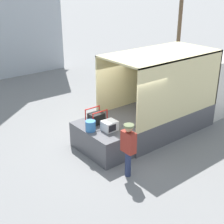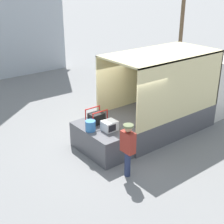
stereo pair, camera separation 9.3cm
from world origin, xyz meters
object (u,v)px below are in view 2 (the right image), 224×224
at_px(portable_generator, 97,118).
at_px(orange_bucket, 90,126).
at_px(worker_person, 128,145).
at_px(box_truck, 189,95).
at_px(microwave, 109,126).

relative_size(portable_generator, orange_bucket, 1.75).
bearing_deg(worker_person, box_truck, 19.05).
relative_size(box_truck, portable_generator, 10.73).
distance_m(box_truck, portable_generator, 4.36).
distance_m(microwave, orange_bucket, 0.61).
xyz_separation_m(box_truck, worker_person, (-4.69, -1.62, 0.00)).
bearing_deg(box_truck, worker_person, -160.95).
xyz_separation_m(box_truck, orange_bucket, (-4.84, 0.03, 0.04)).
bearing_deg(portable_generator, box_truck, -4.95).
xyz_separation_m(portable_generator, worker_person, (-0.34, -2.00, -0.06)).
relative_size(box_truck, worker_person, 3.93).
xyz_separation_m(microwave, worker_person, (-0.35, -1.31, -0.02)).
xyz_separation_m(box_truck, microwave, (-4.34, -0.31, 0.03)).
bearing_deg(orange_bucket, worker_person, -84.69).
bearing_deg(portable_generator, worker_person, -99.71).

